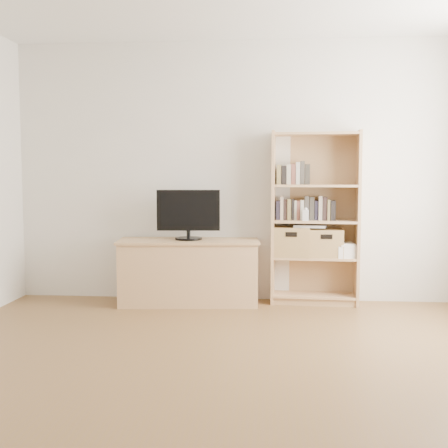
# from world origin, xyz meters

# --- Properties ---
(floor) EXTENTS (4.50, 5.00, 0.01)m
(floor) POSITION_xyz_m (0.00, 0.00, 0.00)
(floor) COLOR brown
(floor) RESTS_ON ground
(back_wall) EXTENTS (4.50, 0.02, 2.60)m
(back_wall) POSITION_xyz_m (0.00, 2.50, 1.30)
(back_wall) COLOR silver
(back_wall) RESTS_ON floor
(front_wall) EXTENTS (4.50, 0.02, 2.60)m
(front_wall) POSITION_xyz_m (0.00, -2.50, 1.30)
(front_wall) COLOR silver
(front_wall) RESTS_ON floor
(tv_stand) EXTENTS (1.37, 0.62, 0.61)m
(tv_stand) POSITION_xyz_m (-0.47, 2.25, 0.30)
(tv_stand) COLOR tan
(tv_stand) RESTS_ON floor
(bookshelf) EXTENTS (0.86, 0.34, 1.69)m
(bookshelf) POSITION_xyz_m (0.77, 2.35, 0.85)
(bookshelf) COLOR tan
(bookshelf) RESTS_ON floor
(television) EXTENTS (0.62, 0.09, 0.48)m
(television) POSITION_xyz_m (-0.47, 2.25, 0.88)
(television) COLOR black
(television) RESTS_ON tv_stand
(books_row_mid) EXTENTS (0.85, 0.22, 0.23)m
(books_row_mid) POSITION_xyz_m (0.77, 2.37, 0.94)
(books_row_mid) COLOR black
(books_row_mid) RESTS_ON bookshelf
(books_row_upper) EXTENTS (0.40, 0.18, 0.20)m
(books_row_upper) POSITION_xyz_m (0.58, 2.38, 1.28)
(books_row_upper) COLOR black
(books_row_upper) RESTS_ON bookshelf
(baby_monitor) EXTENTS (0.06, 0.04, 0.10)m
(baby_monitor) POSITION_xyz_m (0.67, 2.26, 0.88)
(baby_monitor) COLOR white
(baby_monitor) RESTS_ON bookshelf
(basket_left) EXTENTS (0.37, 0.31, 0.29)m
(basket_left) POSITION_xyz_m (0.54, 2.36, 0.61)
(basket_left) COLOR #AD834E
(basket_left) RESTS_ON bookshelf
(basket_right) EXTENTS (0.33, 0.28, 0.27)m
(basket_right) POSITION_xyz_m (0.87, 2.34, 0.60)
(basket_right) COLOR #AD834E
(basket_right) RESTS_ON bookshelf
(laptop) EXTENTS (0.33, 0.26, 0.02)m
(laptop) POSITION_xyz_m (0.72, 2.33, 0.77)
(laptop) COLOR silver
(laptop) RESTS_ON basket_left
(magazine_stack) EXTENTS (0.19, 0.27, 0.12)m
(magazine_stack) POSITION_xyz_m (1.06, 2.33, 0.53)
(magazine_stack) COLOR silver
(magazine_stack) RESTS_ON bookshelf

